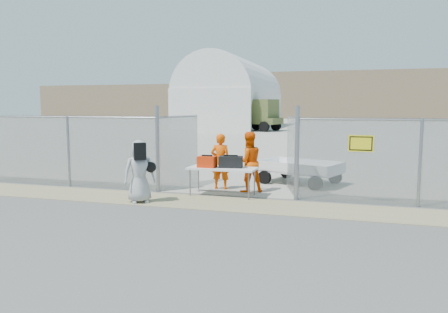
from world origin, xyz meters
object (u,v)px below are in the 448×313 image
(utility_trailer, at_px, (300,172))
(security_worker_right, at_px, (248,162))
(visitor, at_px, (139,171))
(folding_table, at_px, (222,182))
(security_worker_left, at_px, (221,161))

(utility_trailer, bearing_deg, security_worker_right, -104.91)
(visitor, relative_size, utility_trailer, 0.50)
(folding_table, height_order, visitor, visitor)
(security_worker_left, relative_size, utility_trailer, 0.52)
(folding_table, xyz_separation_m, security_worker_left, (-0.33, 0.94, 0.44))
(folding_table, bearing_deg, security_worker_left, 111.65)
(folding_table, xyz_separation_m, utility_trailer, (1.85, 2.50, -0.01))
(folding_table, height_order, utility_trailer, folding_table)
(security_worker_left, bearing_deg, utility_trailer, -144.92)
(security_worker_right, xyz_separation_m, utility_trailer, (1.29, 1.76, -0.48))
(utility_trailer, bearing_deg, security_worker_left, -122.98)
(security_worker_left, xyz_separation_m, visitor, (-1.48, -2.34, -0.02))
(security_worker_right, bearing_deg, utility_trailer, -159.39)
(security_worker_left, height_order, visitor, security_worker_left)
(folding_table, distance_m, security_worker_right, 1.05)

